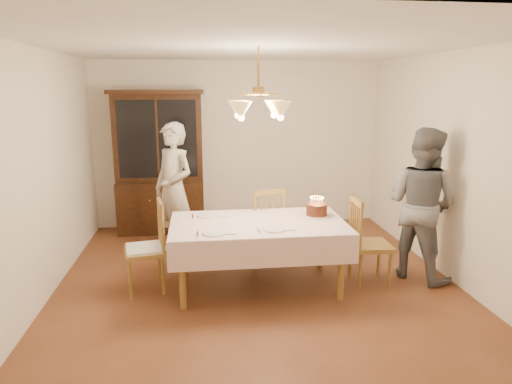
{
  "coord_description": "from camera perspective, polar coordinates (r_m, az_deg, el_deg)",
  "views": [
    {
      "loc": [
        -0.61,
        -4.73,
        2.19
      ],
      "look_at": [
        0.0,
        0.2,
        1.05
      ],
      "focal_mm": 32.0,
      "sensor_mm": 36.0,
      "label": 1
    }
  ],
  "objects": [
    {
      "name": "ground",
      "position": [
        5.25,
        0.27,
        -11.73
      ],
      "size": [
        5.0,
        5.0,
        0.0
      ],
      "primitive_type": "plane",
      "color": "#5D2F1A",
      "rests_on": "ground"
    },
    {
      "name": "room_shell",
      "position": [
        4.81,
        0.29,
        5.65
      ],
      "size": [
        5.0,
        5.0,
        5.0
      ],
      "color": "white",
      "rests_on": "ground"
    },
    {
      "name": "dining_table",
      "position": [
        5.01,
        0.28,
        -4.61
      ],
      "size": [
        1.9,
        1.1,
        0.76
      ],
      "color": "brown",
      "rests_on": "ground"
    },
    {
      "name": "china_hutch",
      "position": [
        7.11,
        -11.94,
        3.34
      ],
      "size": [
        1.38,
        0.54,
        2.16
      ],
      "color": "black",
      "rests_on": "ground"
    },
    {
      "name": "chair_far_side",
      "position": [
        5.75,
        1.03,
        -4.77
      ],
      "size": [
        0.53,
        0.51,
        1.0
      ],
      "color": "brown",
      "rests_on": "ground"
    },
    {
      "name": "chair_left_end",
      "position": [
        5.15,
        -13.67,
        -7.16
      ],
      "size": [
        0.49,
        0.51,
        1.0
      ],
      "color": "brown",
      "rests_on": "ground"
    },
    {
      "name": "chair_right_end",
      "position": [
        5.34,
        14.02,
        -6.58
      ],
      "size": [
        0.44,
        0.45,
        1.0
      ],
      "color": "brown",
      "rests_on": "ground"
    },
    {
      "name": "elderly_woman",
      "position": [
        6.11,
        -10.22,
        0.33
      ],
      "size": [
        0.75,
        0.76,
        1.76
      ],
      "primitive_type": "imported",
      "rotation": [
        0.0,
        0.0,
        -0.81
      ],
      "color": "beige",
      "rests_on": "ground"
    },
    {
      "name": "adult_in_grey",
      "position": [
        5.58,
        19.91,
        -1.43
      ],
      "size": [
        1.04,
        1.09,
        1.76
      ],
      "primitive_type": "imported",
      "rotation": [
        0.0,
        0.0,
        2.2
      ],
      "color": "slate",
      "rests_on": "ground"
    },
    {
      "name": "birthday_cake",
      "position": [
        5.24,
        7.58,
        -2.28
      ],
      "size": [
        0.3,
        0.3,
        0.22
      ],
      "color": "white",
      "rests_on": "dining_table"
    },
    {
      "name": "place_setting_near_left",
      "position": [
        4.61,
        -5.08,
        -5.13
      ],
      "size": [
        0.39,
        0.24,
        0.02
      ],
      "color": "white",
      "rests_on": "dining_table"
    },
    {
      "name": "place_setting_near_right",
      "position": [
        4.72,
        2.46,
        -4.67
      ],
      "size": [
        0.38,
        0.24,
        0.02
      ],
      "color": "white",
      "rests_on": "dining_table"
    },
    {
      "name": "place_setting_far_left",
      "position": [
        5.24,
        -5.87,
        -2.92
      ],
      "size": [
        0.4,
        0.25,
        0.02
      ],
      "color": "white",
      "rests_on": "dining_table"
    },
    {
      "name": "chandelier",
      "position": [
        4.78,
        0.3,
        10.36
      ],
      "size": [
        0.62,
        0.62,
        0.73
      ],
      "color": "#BF8C3F",
      "rests_on": "ground"
    }
  ]
}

